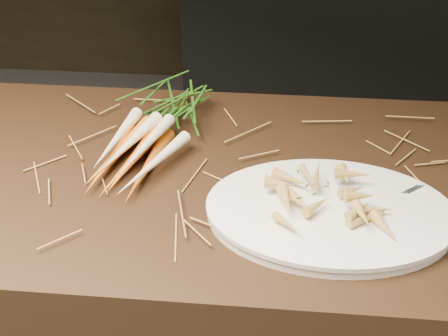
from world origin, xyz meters
name	(u,v)px	position (x,y,z in m)	size (l,w,h in m)	color
main_counter	(323,321)	(0.00, 0.30, 0.45)	(2.40, 0.70, 0.90)	black
back_counter	(361,39)	(0.30, 2.18, 0.42)	(1.82, 0.62, 0.84)	black
straw_bedding	(347,176)	(0.00, 0.30, 0.91)	(1.40, 0.60, 0.02)	olive
root_veg_bunch	(156,123)	(-0.41, 0.42, 0.94)	(0.24, 0.48, 0.09)	orange
serving_platter	(329,215)	(-0.04, 0.17, 0.91)	(0.46, 0.30, 0.02)	white
roasted_veg_heap	(331,199)	(-0.04, 0.17, 0.95)	(0.22, 0.16, 0.05)	olive
serving_fork	(421,221)	(0.12, 0.15, 0.93)	(0.02, 0.17, 0.00)	silver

